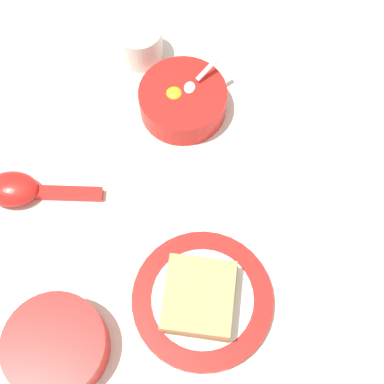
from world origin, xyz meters
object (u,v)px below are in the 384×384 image
object	(u,v)px
toast_plate	(202,300)
soup_spoon	(21,190)
toast_sandwich	(199,297)
drinking_cup	(140,43)
egg_bowl	(183,100)
congee_bowl	(56,346)

from	to	relation	value
toast_plate	soup_spoon	distance (m)	0.31
toast_sandwich	drinking_cup	xyz separation A→B (m)	(0.39, 0.19, -0.00)
egg_bowl	drinking_cup	bearing A→B (deg)	47.13
congee_bowl	drinking_cup	xyz separation A→B (m)	(0.49, 0.03, 0.00)
toast_sandwich	congee_bowl	size ratio (longest dim) A/B	0.82
soup_spoon	egg_bowl	bearing A→B (deg)	-44.11
congee_bowl	drinking_cup	distance (m)	0.49
toast_sandwich	congee_bowl	xyz separation A→B (m)	(-0.10, 0.16, -0.01)
toast_plate	toast_sandwich	distance (m)	0.03
toast_sandwich	soup_spoon	xyz separation A→B (m)	(0.10, 0.29, -0.02)
drinking_cup	toast_plate	bearing A→B (deg)	-153.10
soup_spoon	congee_bowl	bearing A→B (deg)	-147.30
egg_bowl	soup_spoon	distance (m)	0.28
toast_plate	drinking_cup	bearing A→B (deg)	26.90
egg_bowl	drinking_cup	xyz separation A→B (m)	(0.09, 0.09, 0.01)
toast_sandwich	congee_bowl	distance (m)	0.19
egg_bowl	congee_bowl	bearing A→B (deg)	170.51
congee_bowl	drinking_cup	size ratio (longest dim) A/B	1.77
toast_sandwich	soup_spoon	world-z (taller)	toast_sandwich
toast_sandwich	toast_plate	bearing A→B (deg)	-39.34
egg_bowl	toast_sandwich	distance (m)	0.32
egg_bowl	drinking_cup	distance (m)	0.13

